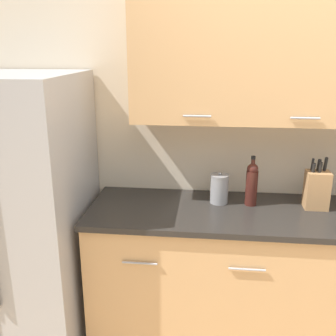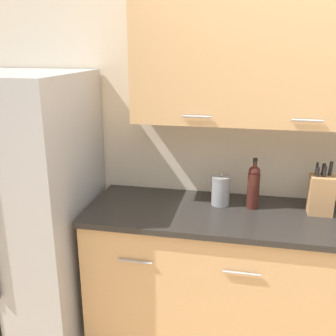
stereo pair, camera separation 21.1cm
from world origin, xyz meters
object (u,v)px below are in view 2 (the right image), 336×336
(refrigerator, at_px, (24,208))
(wine_bottle, at_px, (253,186))
(knife_block, at_px, (321,194))
(steel_canister, at_px, (221,190))

(refrigerator, distance_m, wine_bottle, 1.47)
(refrigerator, distance_m, knife_block, 1.85)
(refrigerator, xyz_separation_m, wine_bottle, (1.44, 0.17, 0.20))
(refrigerator, bearing_deg, knife_block, 5.20)
(steel_canister, bearing_deg, knife_block, -2.05)
(knife_block, relative_size, wine_bottle, 1.01)
(steel_canister, bearing_deg, refrigerator, -171.45)
(wine_bottle, bearing_deg, refrigerator, -173.10)
(refrigerator, bearing_deg, steel_canister, 8.55)
(wine_bottle, distance_m, steel_canister, 0.20)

